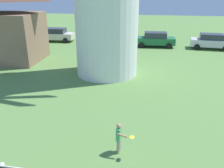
{
  "coord_description": "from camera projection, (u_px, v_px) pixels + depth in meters",
  "views": [
    {
      "loc": [
        0.96,
        -2.92,
        5.72
      ],
      "look_at": [
        -0.28,
        4.09,
        2.96
      ],
      "focal_mm": 38.7,
      "sensor_mm": 36.0,
      "label": 1
    }
  ],
  "objects": [
    {
      "name": "player_far",
      "position": [
        119.0,
        137.0,
        8.88
      ],
      "size": [
        0.71,
        0.58,
        1.23
      ],
      "color": "#9E937F",
      "rests_on": "ground_plane"
    },
    {
      "name": "stray_ball",
      "position": [
        2.0,
        165.0,
        8.33
      ],
      "size": [
        0.19,
        0.19,
        0.19
      ],
      "primitive_type": "sphere",
      "color": "silver",
      "rests_on": "ground_plane"
    },
    {
      "name": "parked_car_cream",
      "position": [
        55.0,
        35.0,
        28.73
      ],
      "size": [
        4.36,
        2.04,
        1.56
      ],
      "color": "silver",
      "rests_on": "ground_plane"
    },
    {
      "name": "parked_car_red",
      "position": [
        107.0,
        36.0,
        27.73
      ],
      "size": [
        3.92,
        2.01,
        1.56
      ],
      "color": "red",
      "rests_on": "ground_plane"
    },
    {
      "name": "parked_car_green",
      "position": [
        155.0,
        39.0,
        25.99
      ],
      "size": [
        4.24,
        2.02,
        1.56
      ],
      "color": "#1E6638",
      "rests_on": "ground_plane"
    },
    {
      "name": "parked_car_silver",
      "position": [
        211.0,
        41.0,
        25.0
      ],
      "size": [
        4.16,
        2.16,
        1.56
      ],
      "color": "silver",
      "rests_on": "ground_plane"
    },
    {
      "name": "chapel",
      "position": [
        2.0,
        22.0,
        20.11
      ],
      "size": [
        6.5,
        4.9,
        7.6
      ],
      "color": "#937056",
      "rests_on": "ground_plane"
    }
  ]
}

